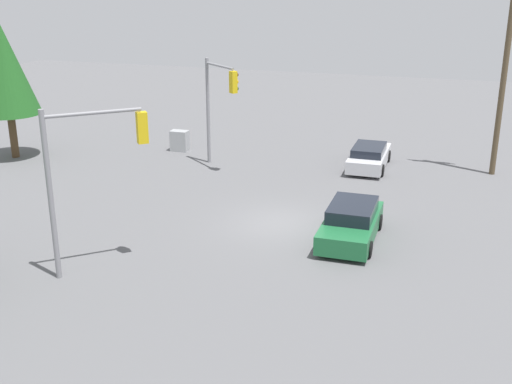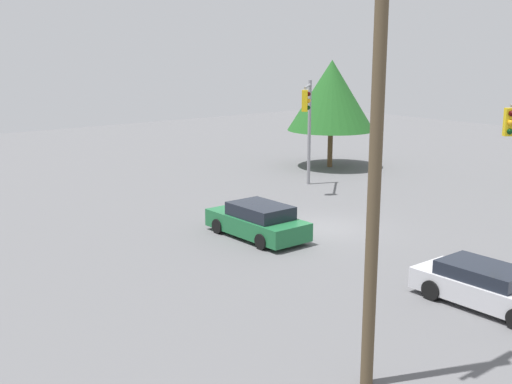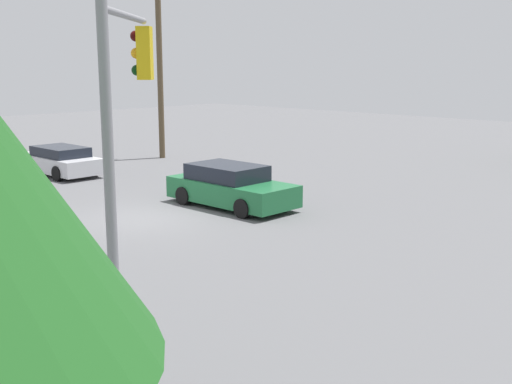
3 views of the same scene
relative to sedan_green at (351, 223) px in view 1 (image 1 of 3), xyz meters
name	(u,v)px [view 1 (image 1 of 3)]	position (x,y,z in m)	size (l,w,h in m)	color
ground_plane	(283,224)	(-2.88, 0.69, -0.66)	(80.00, 80.00, 0.00)	#5B5B5E
sedan_green	(351,223)	(0.00, 0.00, 0.00)	(2.01, 4.47, 1.38)	#1E6638
sedan_silver	(369,156)	(-0.73, 9.66, -0.07)	(1.88, 4.41, 1.21)	silver
traffic_signal_main	(219,96)	(-8.13, 7.31, 3.09)	(2.33, 1.96, 5.53)	gray
traffic_signal_cross	(90,161)	(-7.76, -5.34, 3.24)	(2.64, 2.40, 5.72)	gray
utility_pole_tall	(507,48)	(5.38, 10.43, 5.59)	(2.20, 0.28, 11.89)	brown
electrical_cabinet	(180,141)	(-11.46, 9.65, -0.08)	(0.98, 0.62, 1.17)	#9EA0A3
tree_behind	(5,69)	(-19.56, 5.70, 4.13)	(3.35, 3.35, 7.22)	#4C3823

